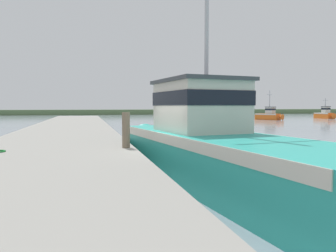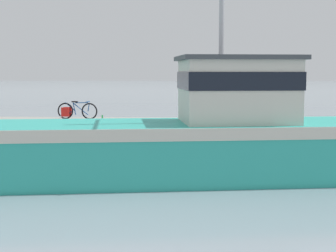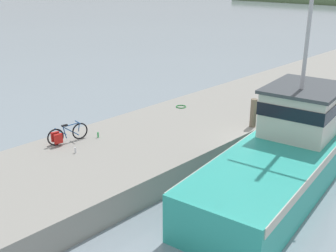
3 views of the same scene
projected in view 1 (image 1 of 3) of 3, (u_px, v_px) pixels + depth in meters
name	position (u px, v px, depth m)	size (l,w,h in m)	color
ground_plane	(173.00, 179.00, 10.94)	(320.00, 320.00, 0.00)	#84939E
dock_pier	(47.00, 170.00, 9.95)	(5.67, 80.00, 0.99)	gray
far_shoreline	(198.00, 112.00, 99.43)	(180.00, 5.00, 1.42)	#567047
fishing_boat_main	(210.00, 144.00, 10.73)	(4.54, 13.24, 9.35)	teal
boat_white_moored	(195.00, 123.00, 31.02)	(2.63, 5.17, 2.09)	teal
boat_green_anchored	(269.00, 115.00, 58.11)	(3.56, 5.06, 5.20)	orange
boat_orange_near	(325.00, 114.00, 64.40)	(1.54, 4.94, 3.98)	orange
mooring_post	(126.00, 130.00, 11.39)	(0.27, 0.27, 1.24)	#756651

